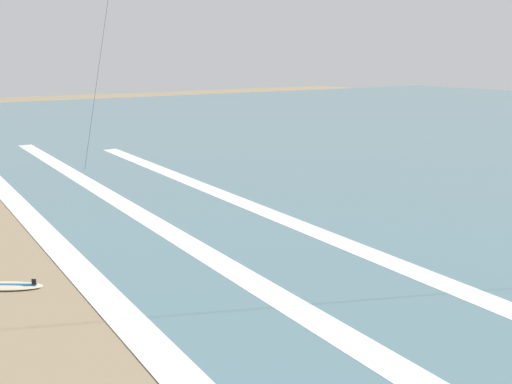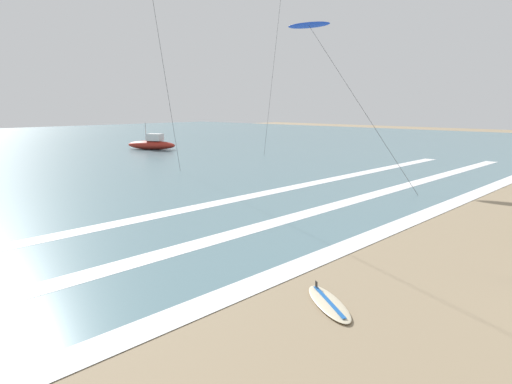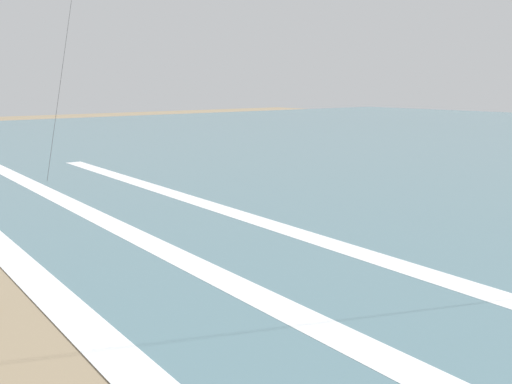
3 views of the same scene
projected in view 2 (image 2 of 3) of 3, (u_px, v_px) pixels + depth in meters
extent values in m
cube|color=white|center=(383.00, 232.00, 16.50)|extent=(52.06, 0.89, 0.01)
cube|color=white|center=(240.00, 232.00, 16.43)|extent=(56.97, 0.89, 0.01)
cube|color=white|center=(198.00, 207.00, 20.51)|extent=(50.34, 0.90, 0.01)
ellipsoid|color=beige|center=(329.00, 303.00, 10.49)|extent=(1.68, 2.07, 0.09)
cube|color=#1959B2|center=(329.00, 301.00, 10.48)|extent=(1.09, 1.53, 0.01)
cube|color=black|center=(316.00, 285.00, 11.25)|extent=(0.08, 0.11, 0.16)
ellipsoid|color=blue|center=(309.00, 25.00, 32.04)|extent=(1.34, 3.29, 0.43)
cylinder|color=#333333|center=(355.00, 97.00, 27.59)|extent=(4.96, 10.75, 9.92)
cylinder|color=#333333|center=(160.00, 43.00, 27.07)|extent=(5.34, 3.76, 16.09)
cylinder|color=#333333|center=(274.00, 61.00, 41.41)|extent=(2.43, 0.19, 16.70)
ellipsoid|color=maroon|center=(151.00, 145.00, 46.89)|extent=(3.86, 5.41, 0.90)
cube|color=silver|center=(155.00, 137.00, 46.63)|extent=(1.66, 1.83, 0.70)
cylinder|color=#B2B2B2|center=(146.00, 132.00, 46.80)|extent=(0.08, 0.08, 1.80)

